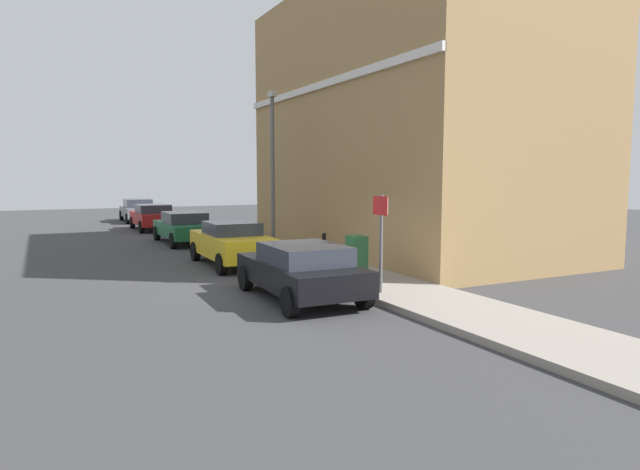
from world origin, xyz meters
The scene contains 12 objects.
ground centered at (0.00, 0.00, 0.00)m, with size 80.00×80.00×0.00m, color #38383A.
sidewalk centered at (2.05, 6.00, 0.07)m, with size 2.30×30.00×0.15m, color gray.
corner_building centered at (6.83, 4.54, 4.88)m, with size 7.36×13.08×9.75m.
car_black centered at (-0.35, -1.31, 0.71)m, with size 2.06×4.13×1.31m.
car_yellow centered at (-0.25, 4.21, 0.74)m, with size 1.86×4.24×1.42m.
car_green centered at (-0.22, 10.86, 0.71)m, with size 1.93×4.44×1.35m.
car_red centered at (-0.35, 17.42, 0.73)m, with size 1.96×3.99×1.38m.
car_grey centered at (-0.19, 23.52, 0.74)m, with size 1.95×4.48×1.44m.
utility_cabinet centered at (1.76, -0.30, 0.68)m, with size 0.46×0.61×1.15m.
bollard_near_cabinet centered at (1.86, 1.79, 0.70)m, with size 0.14×0.14×1.04m.
street_sign centered at (1.34, -2.09, 1.66)m, with size 0.08×0.60×2.30m.
lamppost centered at (1.80, 5.69, 3.30)m, with size 0.20×0.44×5.72m.
Camera 1 is at (-5.73, -12.86, 2.88)m, focal length 31.00 mm.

